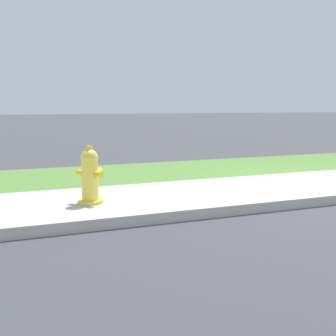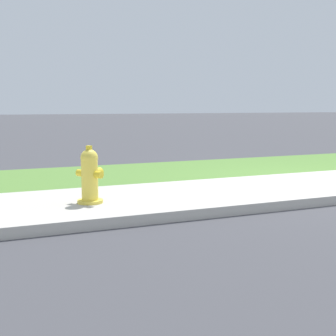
{
  "view_description": "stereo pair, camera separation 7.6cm",
  "coord_description": "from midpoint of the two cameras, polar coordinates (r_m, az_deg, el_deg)",
  "views": [
    {
      "loc": [
        -5.24,
        -5.68,
        1.23
      ],
      "look_at": [
        -2.75,
        -0.01,
        0.4
      ],
      "focal_mm": 50.0,
      "sensor_mm": 36.0,
      "label": 1
    },
    {
      "loc": [
        -5.17,
        -5.71,
        1.23
      ],
      "look_at": [
        -2.75,
        -0.01,
        0.4
      ],
      "focal_mm": 50.0,
      "sensor_mm": 36.0,
      "label": 2
    }
  ],
  "objects": [
    {
      "name": "grass_verge",
      "position": [
        9.69,
        8.99,
        0.28
      ],
      "size": [
        18.0,
        2.5,
        0.01
      ],
      "primitive_type": "cube",
      "color": "#568438",
      "rests_on": "ground"
    },
    {
      "name": "fire_hydrant_mid_block",
      "position": [
        5.94,
        -9.84,
        -0.98
      ],
      "size": [
        0.36,
        0.37,
        0.74
      ],
      "rotation": [
        0.0,
        0.0,
        5.32
      ],
      "color": "yellow",
      "rests_on": "ground"
    },
    {
      "name": "sidewalk_pavement",
      "position": [
        7.81,
        18.47,
        -1.78
      ],
      "size": [
        18.0,
        2.27,
        0.01
      ],
      "primitive_type": "cube",
      "color": "#BCB7AD",
      "rests_on": "ground"
    },
    {
      "name": "ground_plane",
      "position": [
        7.81,
        18.47,
        -1.82
      ],
      "size": [
        120.0,
        120.0,
        0.0
      ],
      "primitive_type": "plane",
      "color": "#424247"
    }
  ]
}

